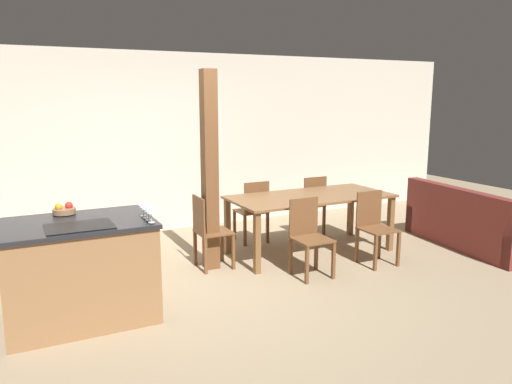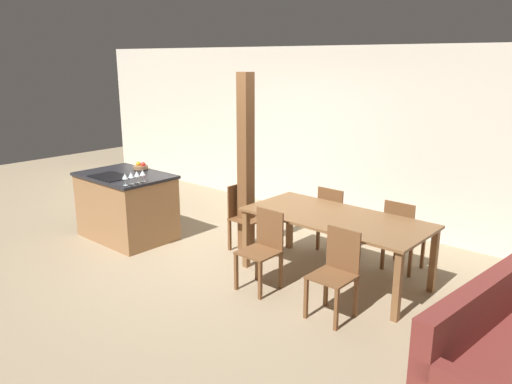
% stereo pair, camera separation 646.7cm
% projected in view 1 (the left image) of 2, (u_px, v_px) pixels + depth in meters
% --- Properties ---
extents(ground_plane, '(16.00, 16.00, 0.00)m').
position_uv_depth(ground_plane, '(216.00, 283.00, 5.55)').
color(ground_plane, '#9E896B').
extents(wall_back, '(11.20, 0.08, 2.70)m').
position_uv_depth(wall_back, '(152.00, 143.00, 7.50)').
color(wall_back, silver).
rests_on(wall_back, ground_plane).
extents(kitchen_island, '(1.33, 0.92, 0.95)m').
position_uv_depth(kitchen_island, '(80.00, 271.00, 4.58)').
color(kitchen_island, '#9E7047').
rests_on(kitchen_island, ground_plane).
extents(fruit_bowl, '(0.21, 0.21, 0.11)m').
position_uv_depth(fruit_bowl, '(64.00, 210.00, 4.74)').
color(fruit_bowl, '#99704C').
rests_on(fruit_bowl, kitchen_island).
extents(wine_glass_near, '(0.08, 0.08, 0.16)m').
position_uv_depth(wine_glass_near, '(151.00, 210.00, 4.39)').
color(wine_glass_near, silver).
rests_on(wine_glass_near, kitchen_island).
extents(wine_glass_middle, '(0.08, 0.08, 0.16)m').
position_uv_depth(wine_glass_middle, '(148.00, 208.00, 4.47)').
color(wine_glass_middle, silver).
rests_on(wine_glass_middle, kitchen_island).
extents(wine_glass_far, '(0.08, 0.08, 0.16)m').
position_uv_depth(wine_glass_far, '(146.00, 206.00, 4.55)').
color(wine_glass_far, silver).
rests_on(wine_glass_far, kitchen_island).
extents(wine_glass_end, '(0.08, 0.08, 0.16)m').
position_uv_depth(wine_glass_end, '(143.00, 204.00, 4.63)').
color(wine_glass_end, silver).
rests_on(wine_glass_end, kitchen_island).
extents(dining_table, '(2.13, 1.00, 0.77)m').
position_uv_depth(dining_table, '(310.00, 202.00, 6.55)').
color(dining_table, brown).
rests_on(dining_table, ground_plane).
extents(dining_chair_near_left, '(0.40, 0.40, 0.89)m').
position_uv_depth(dining_chair_near_left, '(309.00, 235.00, 5.74)').
color(dining_chair_near_left, brown).
rests_on(dining_chair_near_left, ground_plane).
extents(dining_chair_near_right, '(0.40, 0.40, 0.89)m').
position_uv_depth(dining_chair_near_right, '(374.00, 226.00, 6.16)').
color(dining_chair_near_right, brown).
rests_on(dining_chair_near_right, ground_plane).
extents(dining_chair_far_left, '(0.40, 0.40, 0.89)m').
position_uv_depth(dining_chair_far_left, '(253.00, 210.00, 7.02)').
color(dining_chair_far_left, brown).
rests_on(dining_chair_far_left, ground_plane).
extents(dining_chair_far_right, '(0.40, 0.40, 0.89)m').
position_uv_depth(dining_chair_far_right, '(311.00, 204.00, 7.44)').
color(dining_chair_far_right, brown).
rests_on(dining_chair_far_right, ground_plane).
extents(dining_chair_head_end, '(0.40, 0.40, 0.89)m').
position_uv_depth(dining_chair_head_end, '(208.00, 230.00, 5.96)').
color(dining_chair_head_end, brown).
rests_on(dining_chair_head_end, ground_plane).
extents(couch, '(1.00, 2.04, 0.83)m').
position_uv_depth(couch, '(472.00, 227.00, 6.88)').
color(couch, maroon).
rests_on(couch, ground_plane).
extents(timber_post, '(0.16, 0.16, 2.35)m').
position_uv_depth(timber_post, '(210.00, 172.00, 5.84)').
color(timber_post, brown).
rests_on(timber_post, ground_plane).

